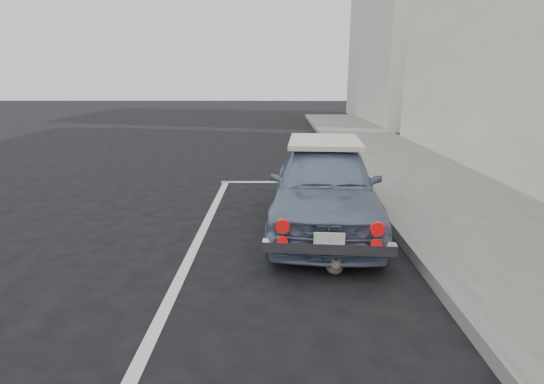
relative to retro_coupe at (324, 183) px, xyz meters
The scene contains 5 objects.
building_far 17.41m from the retro_coupe, 71.29° to the left, with size 3.50×10.00×8.00m, color beige.
pline_front 2.78m from the retro_coupe, 97.88° to the left, with size 3.00×0.12×0.01m, color silver.
pline_side 2.05m from the retro_coupe, 155.14° to the right, with size 0.12×7.00×0.01m, color silver.
retro_coupe is the anchor object (origin of this frame).
cat 1.74m from the retro_coupe, 91.69° to the right, with size 0.21×0.46×0.24m.
Camera 1 is at (0.16, -2.24, 2.14)m, focal length 28.00 mm.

